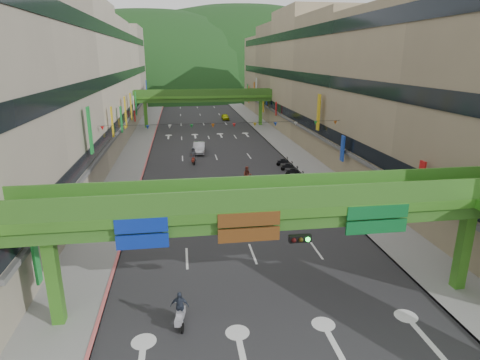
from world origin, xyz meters
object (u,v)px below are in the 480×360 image
scooter_rider_mid (247,176)px  pedestrian_red (345,197)px  car_yellow (225,117)px  overpass_near (296,220)px  car_silver (199,148)px  scooter_rider_near (222,215)px

scooter_rider_mid → pedestrian_red: (7.75, -6.98, -0.21)m
car_yellow → pedestrian_red: (4.83, -53.53, 0.32)m
overpass_near → pedestrian_red: overpass_near is taller
pedestrian_red → car_silver: bearing=91.7°
scooter_rider_mid → car_silver: 16.69m
overpass_near → scooter_rider_near: bearing=102.1°
car_yellow → overpass_near: bearing=-94.8°
overpass_near → scooter_rider_mid: size_ratio=12.74×
overpass_near → car_yellow: size_ratio=7.73×
car_silver → overpass_near: bearing=-79.7°
car_silver → car_yellow: bearing=82.6°
scooter_rider_near → pedestrian_red: 11.69m
scooter_rider_mid → car_yellow: (2.92, 46.54, -0.53)m
scooter_rider_near → scooter_rider_mid: bearing=69.2°
pedestrian_red → scooter_rider_mid: bearing=112.4°
car_yellow → scooter_rider_mid: bearing=-95.0°
car_silver → pedestrian_red: bearing=-57.1°
scooter_rider_mid → pedestrian_red: scooter_rider_mid is taller
scooter_rider_mid → car_silver: bearing=104.4°
scooter_rider_mid → car_yellow: size_ratio=0.61×
overpass_near → car_silver: (-3.05, 37.51, -4.45)m
car_yellow → pedestrian_red: bearing=-86.2°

